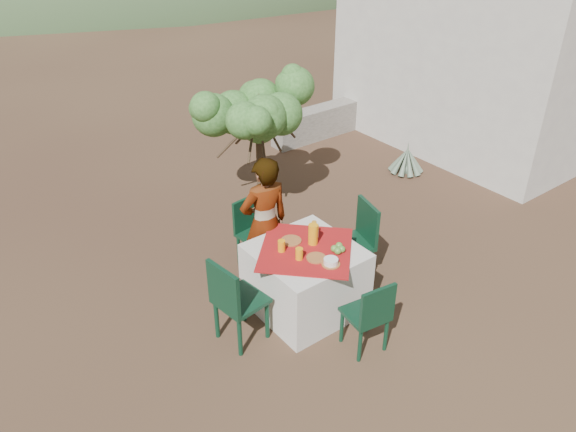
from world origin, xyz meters
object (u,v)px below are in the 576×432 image
object	(u,v)px
guesthouse	(486,52)
chair_right	(357,238)
chair_near	(370,314)
chair_left	(234,299)
person	(265,223)
juice_pitcher	(313,234)
table	(305,279)
shrub_tree	(260,117)
agave	(407,161)
chair_far	(253,229)

from	to	relation	value
guesthouse	chair_right	bearing A→B (deg)	-158.10
chair_near	chair_left	bearing A→B (deg)	-34.69
chair_left	person	distance (m)	1.06
juice_pitcher	chair_left	bearing A→B (deg)	-177.97
table	juice_pitcher	world-z (taller)	juice_pitcher
chair_near	shrub_tree	distance (m)	3.23
table	person	world-z (taller)	person
agave	juice_pitcher	distance (m)	3.66
chair_far	shrub_tree	distance (m)	1.63
shrub_tree	table	bearing A→B (deg)	-113.17
chair_near	agave	xyz separation A→B (m)	(3.28, 2.51, -0.26)
chair_left	juice_pitcher	size ratio (longest dim) A/B	4.24
juice_pitcher	shrub_tree	bearing A→B (deg)	69.40
chair_left	chair_right	size ratio (longest dim) A/B	1.00
guesthouse	juice_pitcher	distance (m)	5.77
chair_far	person	distance (m)	0.53
guesthouse	chair_left	bearing A→B (deg)	-162.93
table	guesthouse	world-z (taller)	guesthouse
juice_pitcher	agave	bearing A→B (deg)	26.03
shrub_tree	agave	size ratio (longest dim) A/B	2.91
chair_left	chair_right	bearing A→B (deg)	-94.93
shrub_tree	guesthouse	world-z (taller)	guesthouse
chair_right	person	size ratio (longest dim) A/B	0.61
chair_near	shrub_tree	bearing A→B (deg)	-97.25
person	table	bearing A→B (deg)	103.60
chair_near	person	bearing A→B (deg)	-76.16
guesthouse	chair_near	bearing A→B (deg)	-152.29
chair_far	chair_right	size ratio (longest dim) A/B	0.88
chair_far	chair_right	xyz separation A→B (m)	(0.79, -0.96, 0.06)
chair_left	guesthouse	world-z (taller)	guesthouse
chair_near	chair_left	xyz separation A→B (m)	(-0.96, 0.89, 0.07)
person	agave	bearing A→B (deg)	-157.07
chair_left	person	bearing A→B (deg)	-59.60
chair_right	chair_left	bearing A→B (deg)	-72.57
table	chair_right	xyz separation A→B (m)	(0.82, 0.08, 0.15)
chair_left	juice_pitcher	xyz separation A→B (m)	(1.01, 0.04, 0.34)
chair_near	agave	size ratio (longest dim) A/B	1.42
chair_right	chair_far	bearing A→B (deg)	-125.83
guesthouse	juice_pitcher	bearing A→B (deg)	-160.32
chair_right	person	world-z (taller)	person
guesthouse	person	bearing A→B (deg)	-166.56
table	chair_far	size ratio (longest dim) A/B	1.54
table	agave	bearing A→B (deg)	25.73
shrub_tree	juice_pitcher	bearing A→B (deg)	-110.60
chair_right	juice_pitcher	xyz separation A→B (m)	(-0.69, -0.04, 0.34)
chair_far	shrub_tree	size ratio (longest dim) A/B	0.50
person	guesthouse	size ratio (longest dim) A/B	0.38
chair_left	chair_right	world-z (taller)	chair_left
chair_far	chair_right	world-z (taller)	chair_right
chair_near	chair_right	world-z (taller)	chair_right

